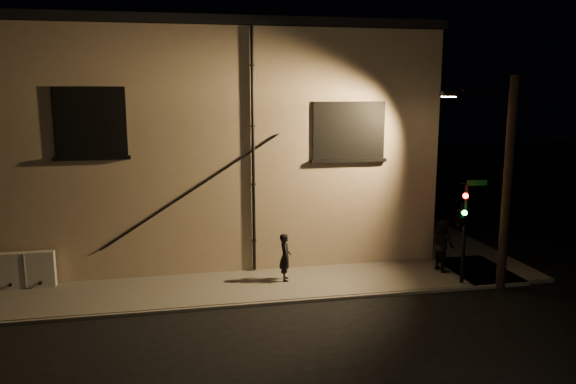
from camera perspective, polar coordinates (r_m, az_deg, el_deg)
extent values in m
plane|color=black|center=(17.71, 3.83, -10.89)|extent=(90.00, 90.00, 0.00)
cube|color=#57534F|center=(18.58, -6.51, -9.69)|extent=(20.00, 3.00, 0.12)
cube|color=#57534F|center=(27.04, 12.70, -3.43)|extent=(3.00, 16.00, 0.12)
cube|color=tan|center=(25.03, -8.25, 5.35)|extent=(16.00, 12.00, 8.50)
cube|color=black|center=(25.03, -8.52, 15.43)|extent=(16.20, 12.20, 0.30)
cube|color=black|center=(19.07, -19.40, 6.75)|extent=(2.20, 0.10, 2.20)
cube|color=black|center=(19.09, -19.39, 6.75)|extent=(1.98, 0.05, 1.98)
cube|color=black|center=(19.86, 6.21, 6.25)|extent=(2.60, 0.10, 2.00)
cube|color=#A5B28C|center=(19.87, 6.20, 6.25)|extent=(2.38, 0.05, 1.78)
cylinder|color=black|center=(19.11, -3.56, 4.05)|extent=(0.11, 0.11, 8.30)
cylinder|color=black|center=(19.16, -10.06, -0.04)|extent=(5.96, 0.04, 3.75)
cylinder|color=black|center=(19.15, -9.70, 0.15)|extent=(5.96, 0.04, 3.75)
cube|color=#B3B0AB|center=(20.04, -25.08, -7.18)|extent=(1.78, 0.30, 1.17)
imported|color=black|center=(18.79, -0.29, -6.63)|extent=(0.46, 0.63, 1.60)
imported|color=black|center=(20.52, 15.49, -5.20)|extent=(0.79, 0.96, 1.83)
cylinder|color=black|center=(19.18, 17.46, -4.14)|extent=(0.12, 0.12, 3.29)
imported|color=black|center=(18.82, 17.17, -2.21)|extent=(0.57, 2.01, 0.80)
sphere|color=#FF140C|center=(18.54, 17.59, -0.37)|extent=(0.17, 0.17, 0.17)
sphere|color=#14FF3F|center=(18.65, 17.50, -2.03)|extent=(0.17, 0.17, 0.17)
cube|color=#0C4C1E|center=(19.01, 18.66, 0.89)|extent=(0.70, 0.03, 0.18)
cylinder|color=black|center=(19.08, 21.38, 0.65)|extent=(0.29, 0.29, 6.86)
cylinder|color=black|center=(18.89, 19.01, 9.72)|extent=(1.74, 0.95, 0.10)
cube|color=black|center=(18.98, 16.03, 9.59)|extent=(0.55, 0.28, 0.18)
cube|color=#FFC672|center=(18.98, 16.01, 9.29)|extent=(0.42, 0.20, 0.04)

